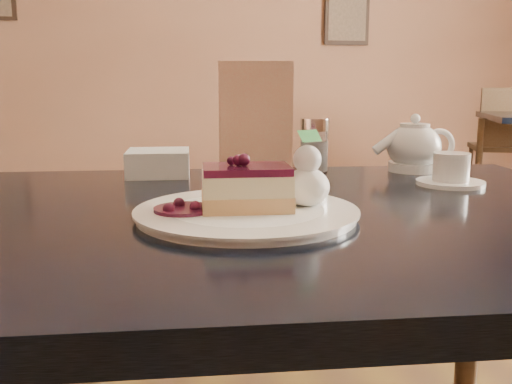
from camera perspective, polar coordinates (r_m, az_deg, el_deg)
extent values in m
cube|color=#AC7656|center=(5.58, -9.48, 16.29)|extent=(8.00, 0.02, 3.00)
cube|color=black|center=(5.90, 9.08, 16.98)|extent=(0.45, 0.03, 0.55)
cube|color=black|center=(0.86, -1.27, -3.09)|extent=(1.31, 0.93, 0.04)
cylinder|color=#341E0E|center=(1.47, 20.45, -13.76)|extent=(0.05, 0.05, 0.74)
cylinder|color=white|center=(0.81, -0.95, -2.14)|extent=(0.31, 0.31, 0.01)
cube|color=#E5C57F|center=(0.80, -0.96, -0.93)|extent=(0.13, 0.10, 0.02)
cube|color=#FFEFB7|center=(0.80, -0.96, 0.90)|extent=(0.13, 0.10, 0.03)
cube|color=#370F28|center=(0.80, -0.97, 2.30)|extent=(0.13, 0.09, 0.01)
ellipsoid|color=white|center=(0.82, 5.10, 0.49)|extent=(0.07, 0.07, 0.06)
cylinder|color=#370F28|center=(0.80, -7.26, -1.73)|extent=(0.08, 0.08, 0.01)
cylinder|color=white|center=(1.12, 18.85, 0.88)|extent=(0.12, 0.12, 0.01)
cylinder|color=white|center=(1.12, 18.95, 2.40)|extent=(0.07, 0.07, 0.05)
ellipsoid|color=white|center=(1.27, 15.50, 4.20)|extent=(0.11, 0.11, 0.10)
cylinder|color=white|center=(1.26, 15.62, 6.66)|extent=(0.06, 0.06, 0.01)
cylinder|color=white|center=(1.23, 12.28, 4.18)|extent=(0.06, 0.02, 0.05)
cube|color=#FEF0B6|center=(1.14, -0.03, 7.22)|extent=(0.15, 0.04, 0.23)
cylinder|color=white|center=(1.21, 5.83, 4.04)|extent=(0.06, 0.06, 0.09)
cylinder|color=silver|center=(1.21, 5.88, 6.74)|extent=(0.06, 0.06, 0.03)
cube|color=white|center=(1.19, -9.73, 2.90)|extent=(0.13, 0.13, 0.05)
cylinder|color=#341E0E|center=(4.48, 21.32, 2.34)|extent=(0.04, 0.04, 0.71)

